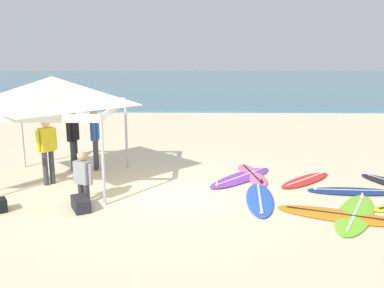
% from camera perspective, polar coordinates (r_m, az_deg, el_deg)
% --- Properties ---
extents(ground_plane, '(80.00, 80.00, 0.00)m').
position_cam_1_polar(ground_plane, '(10.39, -2.59, -6.75)').
color(ground_plane, beige).
extents(sea, '(80.00, 36.00, 0.10)m').
position_cam_1_polar(sea, '(40.74, 0.23, 8.08)').
color(sea, teal).
rests_on(sea, ground).
extents(canopy_tent, '(3.14, 3.14, 2.75)m').
position_cam_1_polar(canopy_tent, '(11.26, -17.86, 6.66)').
color(canopy_tent, '#B7B7BC').
rests_on(canopy_tent, ground).
extents(surfboard_navy, '(2.15, 0.70, 0.19)m').
position_cam_1_polar(surfboard_navy, '(11.22, 20.26, -5.87)').
color(surfboard_navy, navy).
rests_on(surfboard_navy, ground).
extents(surfboard_lime, '(1.80, 2.62, 0.19)m').
position_cam_1_polar(surfboard_lime, '(9.82, 20.72, -8.58)').
color(surfboard_lime, '#7AD12D').
rests_on(surfboard_lime, ground).
extents(surfboard_pink, '(0.91, 2.11, 0.19)m').
position_cam_1_polar(surfboard_pink, '(11.97, 7.93, -4.00)').
color(surfboard_pink, pink).
rests_on(surfboard_pink, ground).
extents(surfboard_blue, '(0.81, 2.33, 0.19)m').
position_cam_1_polar(surfboard_blue, '(10.14, 8.92, -7.18)').
color(surfboard_blue, blue).
rests_on(surfboard_blue, ground).
extents(surfboard_purple, '(2.14, 2.31, 0.19)m').
position_cam_1_polar(surfboard_purple, '(11.67, 6.44, -4.41)').
color(surfboard_purple, purple).
rests_on(surfboard_purple, ground).
extents(surfboard_red, '(1.80, 1.75, 0.19)m').
position_cam_1_polar(surfboard_red, '(11.77, 14.77, -4.61)').
color(surfboard_red, red).
rests_on(surfboard_red, ground).
extents(surfboard_orange, '(2.68, 1.57, 0.19)m').
position_cam_1_polar(surfboard_orange, '(9.62, 18.97, -8.90)').
color(surfboard_orange, orange).
rests_on(surfboard_orange, ground).
extents(person_yellow, '(0.41, 0.43, 1.71)m').
position_cam_1_polar(person_yellow, '(11.50, -18.57, -0.35)').
color(person_yellow, '#383842').
rests_on(person_yellow, ground).
extents(person_blue, '(0.27, 0.55, 1.71)m').
position_cam_1_polar(person_blue, '(12.55, -12.67, 1.08)').
color(person_blue, '#383842').
rests_on(person_blue, ground).
extents(person_black, '(0.27, 0.55, 1.71)m').
position_cam_1_polar(person_black, '(12.57, -15.40, 0.95)').
color(person_black, '#2D2D33').
rests_on(person_black, ground).
extents(person_grey, '(0.50, 0.36, 1.20)m').
position_cam_1_polar(person_grey, '(10.03, -14.21, -3.93)').
color(person_grey, '#383842').
rests_on(person_grey, ground).
extents(gear_bag_by_pole, '(0.56, 0.68, 0.28)m').
position_cam_1_polar(gear_bag_by_pole, '(9.74, -14.45, -7.65)').
color(gear_bag_by_pole, '#232328').
rests_on(gear_bag_by_pole, ground).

